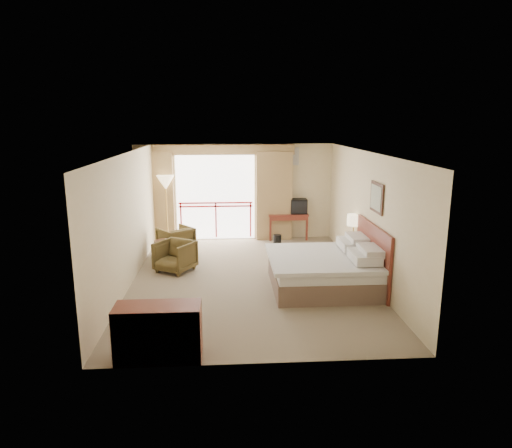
{
  "coord_description": "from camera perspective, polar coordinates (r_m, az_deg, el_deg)",
  "views": [
    {
      "loc": [
        -0.48,
        -9.3,
        3.35
      ],
      "look_at": [
        0.15,
        0.4,
        1.12
      ],
      "focal_mm": 32.0,
      "sensor_mm": 36.0,
      "label": 1
    }
  ],
  "objects": [
    {
      "name": "wall_right",
      "position": [
        9.97,
        13.76,
        0.96
      ],
      "size": [
        0.0,
        7.0,
        7.0
      ],
      "primitive_type": "plane",
      "rotation": [
        1.57,
        0.0,
        -1.57
      ],
      "color": "beige",
      "rests_on": "ground"
    },
    {
      "name": "armchair_near",
      "position": [
        10.56,
        -10.02,
        -5.79
      ],
      "size": [
        1.04,
        1.04,
        0.7
      ],
      "primitive_type": "imported",
      "rotation": [
        0.0,
        0.0,
        -0.54
      ],
      "color": "#47391B",
      "rests_on": "floor"
    },
    {
      "name": "wall_left",
      "position": [
        9.73,
        -15.61,
        0.56
      ],
      "size": [
        0.0,
        7.0,
        7.0
      ],
      "primitive_type": "plane",
      "rotation": [
        1.57,
        0.0,
        1.57
      ],
      "color": "beige",
      "rests_on": "ground"
    },
    {
      "name": "nightstand",
      "position": [
        10.88,
        12.01,
        -3.51
      ],
      "size": [
        0.5,
        0.58,
        0.66
      ],
      "primitive_type": "cube",
      "rotation": [
        0.0,
        0.0,
        -0.07
      ],
      "color": "maroon",
      "rests_on": "floor"
    },
    {
      "name": "book",
      "position": [
        11.04,
        -11.33,
        -2.05
      ],
      "size": [
        0.18,
        0.23,
        0.02
      ],
      "primitive_type": "imported",
      "rotation": [
        0.0,
        0.0,
        0.07
      ],
      "color": "white",
      "rests_on": "side_table"
    },
    {
      "name": "wall_front",
      "position": [
        6.16,
        0.96,
        -6.05
      ],
      "size": [
        5.0,
        0.0,
        5.0
      ],
      "primitive_type": "plane",
      "rotation": [
        -1.57,
        0.0,
        0.0
      ],
      "color": "beige",
      "rests_on": "ground"
    },
    {
      "name": "headboard",
      "position": [
        9.58,
        14.37,
        -3.89
      ],
      "size": [
        0.06,
        2.1,
        1.3
      ],
      "primitive_type": "cube",
      "color": "maroon",
      "rests_on": "wall_right"
    },
    {
      "name": "floor_lamp",
      "position": [
        12.64,
        -11.22,
        4.8
      ],
      "size": [
        0.48,
        0.48,
        1.88
      ],
      "rotation": [
        0.0,
        0.0,
        -0.17
      ],
      "color": "tan",
      "rests_on": "floor"
    },
    {
      "name": "coffee_maker",
      "position": [
        12.98,
        2.47,
        1.92
      ],
      "size": [
        0.15,
        0.15,
        0.29
      ],
      "primitive_type": "cylinder",
      "rotation": [
        0.0,
        0.0,
        0.12
      ],
      "color": "black",
      "rests_on": "desk"
    },
    {
      "name": "curtain_right",
      "position": [
        12.9,
        2.26,
        3.53
      ],
      "size": [
        1.0,
        0.26,
        2.5
      ],
      "primitive_type": "cube",
      "color": "#987547",
      "rests_on": "wall_back"
    },
    {
      "name": "dresser",
      "position": [
        6.79,
        -12.11,
        -13.11
      ],
      "size": [
        1.21,
        0.52,
        0.81
      ],
      "rotation": [
        0.0,
        0.0,
        0.08
      ],
      "color": "maroon",
      "rests_on": "floor"
    },
    {
      "name": "floor",
      "position": [
        9.9,
        -0.72,
        -6.87
      ],
      "size": [
        7.0,
        7.0,
        0.0
      ],
      "primitive_type": "plane",
      "color": "#83735B",
      "rests_on": "ground"
    },
    {
      "name": "balcony_railing",
      "position": [
        13.02,
        -5.05,
        1.62
      ],
      "size": [
        2.09,
        0.03,
        1.02
      ],
      "color": "#B60F11",
      "rests_on": "wall_back"
    },
    {
      "name": "curtain_left",
      "position": [
        12.98,
        -12.41,
        3.29
      ],
      "size": [
        1.0,
        0.26,
        2.5
      ],
      "primitive_type": "cube",
      "color": "#987547",
      "rests_on": "wall_back"
    },
    {
      "name": "side_table",
      "position": [
        11.08,
        -11.29,
        -2.93
      ],
      "size": [
        0.5,
        0.5,
        0.54
      ],
      "rotation": [
        0.0,
        0.0,
        0.34
      ],
      "color": "black",
      "rests_on": "floor"
    },
    {
      "name": "hvac_vent",
      "position": [
        12.94,
        4.26,
        8.44
      ],
      "size": [
        0.5,
        0.04,
        0.5
      ],
      "primitive_type": "cube",
      "color": "silver",
      "rests_on": "wall_back"
    },
    {
      "name": "bed",
      "position": [
        9.41,
        8.66,
        -5.67
      ],
      "size": [
        2.13,
        2.06,
        0.97
      ],
      "color": "brown",
      "rests_on": "floor"
    },
    {
      "name": "armchair_far",
      "position": [
        11.87,
        -9.94,
        -3.69
      ],
      "size": [
        1.07,
        1.08,
        0.71
      ],
      "primitive_type": "imported",
      "rotation": [
        0.0,
        0.0,
        -2.49
      ],
      "color": "#47391B",
      "rests_on": "floor"
    },
    {
      "name": "balcony_door",
      "position": [
        12.97,
        -5.08,
        3.32
      ],
      "size": [
        2.4,
        0.0,
        2.4
      ],
      "primitive_type": "plane",
      "rotation": [
        1.57,
        0.0,
        0.0
      ],
      "color": "white",
      "rests_on": "wall_back"
    },
    {
      "name": "tv",
      "position": [
        13.04,
        5.32,
        2.23
      ],
      "size": [
        0.47,
        0.37,
        0.42
      ],
      "rotation": [
        0.0,
        0.0,
        0.06
      ],
      "color": "black",
      "rests_on": "desk"
    },
    {
      "name": "phone",
      "position": [
        10.63,
        12.06,
        -1.85
      ],
      "size": [
        0.19,
        0.16,
        0.08
      ],
      "primitive_type": "cube",
      "rotation": [
        0.0,
        0.0,
        0.14
      ],
      "color": "black",
      "rests_on": "nightstand"
    },
    {
      "name": "framed_art",
      "position": [
        9.31,
        14.84,
        3.2
      ],
      "size": [
        0.04,
        0.72,
        0.6
      ],
      "color": "black",
      "rests_on": "wall_right"
    },
    {
      "name": "desk",
      "position": [
        13.13,
        3.95,
        0.68
      ],
      "size": [
        1.13,
        0.55,
        0.74
      ],
      "rotation": [
        0.0,
        0.0,
        0.03
      ],
      "color": "maroon",
      "rests_on": "floor"
    },
    {
      "name": "table_lamp",
      "position": [
        10.74,
        12.13,
        0.43
      ],
      "size": [
        0.31,
        0.31,
        0.55
      ],
      "rotation": [
        0.0,
        0.0,
        -0.27
      ],
      "color": "tan",
      "rests_on": "nightstand"
    },
    {
      "name": "ceiling",
      "position": [
        9.34,
        -0.77,
        8.91
      ],
      "size": [
        7.0,
        7.0,
        0.0
      ],
      "primitive_type": "plane",
      "rotation": [
        3.14,
        0.0,
        0.0
      ],
      "color": "white",
      "rests_on": "wall_back"
    },
    {
      "name": "wall_back",
      "position": [
        12.97,
        -1.55,
        4.03
      ],
      "size": [
        5.0,
        0.0,
        5.0
      ],
      "primitive_type": "plane",
      "rotation": [
        1.57,
        0.0,
        0.0
      ],
      "color": "beige",
      "rests_on": "ground"
    },
    {
      "name": "wastebasket",
      "position": [
        12.5,
        2.67,
        -1.99
      ],
      "size": [
        0.23,
        0.23,
        0.28
      ],
      "primitive_type": "cylinder",
      "rotation": [
        0.0,
        0.0,
        -0.02
      ],
      "color": "black",
      "rests_on": "floor"
    },
    {
      "name": "cup",
      "position": [
        12.96,
        3.15,
        1.47
      ],
      "size": [
        0.09,
        0.09,
        0.1
      ],
      "primitive_type": "cylinder",
      "rotation": [
        0.0,
        0.0,
        0.37
      ],
      "color": "white",
      "rests_on": "desk"
    },
    {
      "name": "valance",
      "position": [
        12.71,
        -5.21,
        9.25
      ],
      "size": [
        4.4,
        0.22,
        0.28
      ],
      "primitive_type": "cube",
      "color": "#987547",
      "rests_on": "wall_back"
    }
  ]
}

